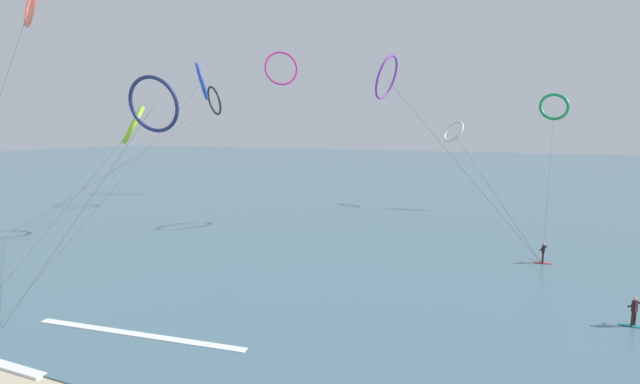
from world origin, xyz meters
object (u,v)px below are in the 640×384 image
(kite_charcoal, at_px, (214,101))
(kite_lime, at_px, (133,125))
(kite_emerald, at_px, (554,107))
(surfer_teal, at_px, (634,314))
(kite_ivory, at_px, (453,132))
(kite_cobalt, at_px, (202,82))
(kite_navy, at_px, (153,105))
(kite_magenta, at_px, (281,68))
(kite_violet, at_px, (387,78))
(surfer_crimson, at_px, (543,254))

(kite_charcoal, bearing_deg, kite_lime, 144.41)
(kite_emerald, xyz_separation_m, kite_charcoal, (-42.35, -14.36, 0.91))
(surfer_teal, height_order, kite_charcoal, kite_charcoal)
(kite_lime, bearing_deg, kite_emerald, 92.30)
(kite_ivory, height_order, kite_lime, kite_lime)
(kite_lime, bearing_deg, kite_charcoal, 154.16)
(surfer_teal, height_order, kite_ivory, kite_ivory)
(kite_cobalt, distance_m, kite_navy, 13.02)
(kite_magenta, xyz_separation_m, kite_charcoal, (-3.32, -13.40, -5.62))
(kite_ivory, bearing_deg, kite_cobalt, -85.46)
(kite_lime, bearing_deg, kite_violet, 94.04)
(kite_ivory, bearing_deg, kite_magenta, -139.77)
(kite_cobalt, height_order, kite_charcoal, kite_cobalt)
(surfer_teal, bearing_deg, kite_navy, 131.87)
(surfer_teal, relative_size, kite_emerald, 0.06)
(surfer_crimson, distance_m, kite_magenta, 49.35)
(surfer_teal, bearing_deg, kite_emerald, 39.83)
(surfer_teal, xyz_separation_m, kite_magenta, (-41.13, 37.41, 19.32))
(kite_charcoal, bearing_deg, kite_violet, -154.77)
(surfer_teal, xyz_separation_m, kite_violet, (-19.52, 20.02, 15.42))
(kite_violet, bearing_deg, surfer_crimson, 66.75)
(surfer_crimson, height_order, kite_lime, kite_lime)
(kite_magenta, relative_size, kite_cobalt, 2.22)
(kite_cobalt, distance_m, kite_charcoal, 17.57)
(kite_charcoal, bearing_deg, kite_navy, 151.64)
(kite_magenta, xyz_separation_m, kite_emerald, (39.04, 0.96, -6.53))
(kite_lime, height_order, kite_magenta, kite_magenta)
(kite_cobalt, height_order, kite_navy, kite_cobalt)
(kite_violet, height_order, kite_charcoal, kite_violet)
(surfer_teal, distance_m, kite_magenta, 58.86)
(kite_violet, xyz_separation_m, kite_magenta, (-21.62, 17.39, 3.90))
(kite_cobalt, bearing_deg, kite_lime, 138.00)
(kite_ivory, relative_size, kite_cobalt, 1.12)
(kite_violet, bearing_deg, kite_cobalt, -49.08)
(kite_navy, bearing_deg, surfer_teal, 179.56)
(kite_ivory, distance_m, kite_navy, 42.89)
(kite_cobalt, xyz_separation_m, kite_emerald, (33.13, 29.28, -1.83))
(kite_lime, xyz_separation_m, kite_charcoal, (-8.58, 23.46, 3.33))
(kite_ivory, xyz_separation_m, kite_emerald, (12.30, 1.50, 3.23))
(surfer_crimson, bearing_deg, kite_cobalt, 105.07)
(surfer_crimson, xyz_separation_m, kite_navy, (-26.64, -14.07, 11.82))
(kite_magenta, distance_m, kite_cobalt, 29.32)
(kite_violet, distance_m, kite_cobalt, 19.16)
(surfer_teal, relative_size, kite_violet, 0.09)
(kite_ivory, distance_m, kite_lime, 42.19)
(surfer_teal, distance_m, kite_lime, 37.35)
(surfer_teal, relative_size, kite_ivory, 0.06)
(surfer_crimson, distance_m, kite_lime, 35.21)
(surfer_crimson, xyz_separation_m, kite_emerald, (1.89, 27.07, 12.79))
(surfer_teal, distance_m, surfer_crimson, 11.98)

